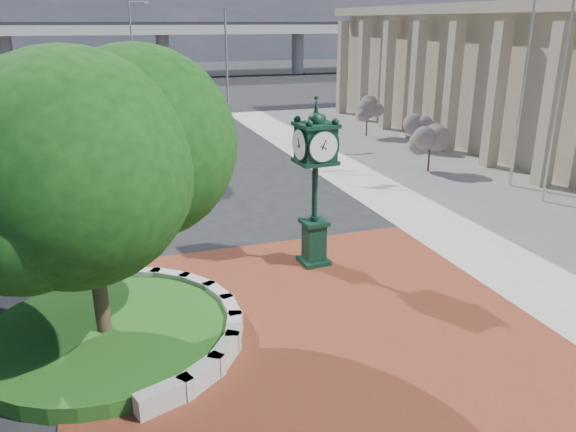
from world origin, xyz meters
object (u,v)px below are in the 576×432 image
Objects in this scene: post_clock at (315,177)px; street_lamp_far at (134,44)px; flagpole_a at (559,93)px; flagpole_b at (526,64)px; parked_car at (184,101)px; street_lamp_near at (230,62)px.

post_clock is 42.68m from street_lamp_far.
flagpole_b reaches higher than flagpole_a.
flagpole_a is at bearing -70.21° from street_lamp_far.
flagpole_a is 0.99× the size of street_lamp_far.
parked_car is 0.42× the size of flagpole_b.
flagpole_b is 1.32× the size of street_lamp_near.
street_lamp_far is (-14.23, 39.56, 0.75)m from flagpole_a.
street_lamp_far is at bearing 103.72° from street_lamp_near.
post_clock is 0.48× the size of flagpole_b.
street_lamp_far is (-3.35, 7.45, 4.71)m from parked_car.
post_clock is at bearing -155.91° from flagpole_b.
street_lamp_near is at bearing 115.39° from flagpole_a.
flagpole_a is 1.10× the size of street_lamp_near.
post_clock is 0.58× the size of street_lamp_far.
flagpole_b is at bearing 82.37° from flagpole_a.
parked_car is 9.43m from street_lamp_far.
street_lamp_near is 20.30m from street_lamp_far.
street_lamp_near is at bearing -76.28° from street_lamp_far.
flagpole_a reaches higher than parked_car.
parked_car is 0.51× the size of flagpole_a.
street_lamp_near is (-9.76, 17.29, -0.79)m from flagpole_b.
street_lamp_near reaches higher than post_clock.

